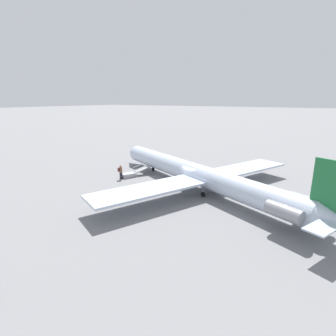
# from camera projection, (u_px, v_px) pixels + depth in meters

# --- Properties ---
(ground_plane) EXTENTS (600.00, 600.00, 0.00)m
(ground_plane) POSITION_uv_depth(u_px,v_px,m) (194.00, 188.00, 29.14)
(ground_plane) COLOR slate
(airplane_main) EXTENTS (30.12, 23.91, 5.82)m
(airplane_main) POSITION_uv_depth(u_px,v_px,m) (199.00, 175.00, 28.00)
(airplane_main) COLOR silver
(airplane_main) RESTS_ON ground
(boarding_stairs) EXTENTS (2.50, 4.09, 1.53)m
(boarding_stairs) POSITION_uv_depth(u_px,v_px,m) (131.00, 174.00, 33.37)
(boarding_stairs) COLOR #99999E
(boarding_stairs) RESTS_ON ground
(passenger) EXTENTS (0.45, 0.57, 1.74)m
(passenger) POSITION_uv_depth(u_px,v_px,m) (121.00, 171.00, 32.18)
(passenger) COLOR #23232D
(passenger) RESTS_ON ground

